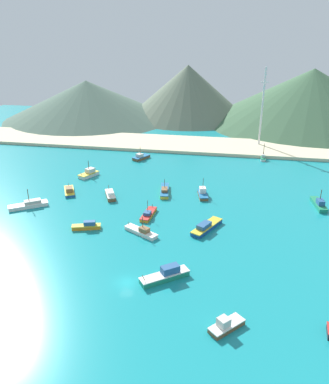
% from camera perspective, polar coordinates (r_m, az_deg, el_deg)
% --- Properties ---
extents(ground, '(260.00, 280.00, 0.50)m').
position_cam_1_polar(ground, '(105.75, -1.22, -3.72)').
color(ground, teal).
extents(fishing_boat_0, '(3.51, 9.56, 5.40)m').
position_cam_1_polar(fishing_boat_0, '(119.25, 21.67, -1.63)').
color(fishing_boat_0, '#198466').
rests_on(fishing_boat_0, ground).
extents(fishing_boat_1, '(7.49, 3.82, 2.10)m').
position_cam_1_polar(fishing_boat_1, '(101.07, -11.27, -4.90)').
color(fishing_boat_1, orange).
rests_on(fishing_boat_1, ground).
extents(fishing_boat_2, '(10.63, 8.55, 5.48)m').
position_cam_1_polar(fishing_boat_2, '(117.25, -19.21, -1.74)').
color(fishing_boat_2, silver).
rests_on(fishing_boat_2, ground).
extents(fishing_boat_3, '(9.93, 8.41, 2.84)m').
position_cam_1_polar(fishing_boat_3, '(80.79, 0.21, -12.04)').
color(fishing_boat_3, '#198466').
rests_on(fishing_boat_3, ground).
extents(fishing_boat_4, '(6.10, 8.55, 2.16)m').
position_cam_1_polar(fishing_boat_4, '(123.39, -13.77, 0.18)').
color(fishing_boat_4, '#1E5BA8').
rests_on(fishing_boat_4, ground).
extents(fishing_boat_6, '(5.34, 7.79, 2.61)m').
position_cam_1_polar(fishing_boat_6, '(117.84, -7.94, -0.39)').
color(fishing_boat_6, brown).
rests_on(fishing_boat_6, ground).
extents(fishing_boat_7, '(2.06, 7.11, 6.28)m').
position_cam_1_polar(fishing_boat_7, '(155.84, 14.23, 4.96)').
color(fishing_boat_7, silver).
rests_on(fishing_boat_7, ground).
extents(fishing_boat_8, '(5.97, 7.88, 5.49)m').
position_cam_1_polar(fishing_boat_8, '(135.96, -11.00, 2.68)').
color(fishing_boat_8, silver).
rests_on(fishing_boat_8, ground).
extents(fishing_boat_9, '(7.55, 11.22, 2.22)m').
position_cam_1_polar(fishing_boat_9, '(99.26, 6.12, -5.08)').
color(fishing_boat_9, '#14478C').
rests_on(fishing_boat_9, ground).
extents(fishing_boat_10, '(4.05, 10.97, 4.73)m').
position_cam_1_polar(fishing_boat_10, '(120.06, 0.02, 0.21)').
color(fishing_boat_10, gold).
rests_on(fishing_boat_10, ground).
extents(fishing_boat_11, '(6.42, 6.57, 2.59)m').
position_cam_1_polar(fishing_boat_11, '(70.54, 8.97, -18.70)').
color(fishing_boat_11, brown).
rests_on(fishing_boat_11, ground).
extents(fishing_boat_12, '(3.09, 8.66, 4.97)m').
position_cam_1_polar(fishing_boat_12, '(105.57, -2.39, -3.26)').
color(fishing_boat_12, orange).
rests_on(fishing_boat_12, ground).
extents(fishing_boat_13, '(6.19, 8.01, 5.01)m').
position_cam_1_polar(fishing_boat_13, '(151.38, -3.47, 5.14)').
color(fishing_boat_13, brown).
rests_on(fishing_boat_13, ground).
extents(fishing_boat_14, '(3.94, 7.44, 5.83)m').
position_cam_1_polar(fishing_boat_14, '(118.08, 5.62, -0.22)').
color(fishing_boat_14, brown).
rests_on(fishing_boat_14, ground).
extents(fishing_boat_15, '(9.42, 6.72, 4.93)m').
position_cam_1_polar(fishing_boat_15, '(97.00, -3.38, -5.79)').
color(fishing_boat_15, silver).
rests_on(fishing_boat_15, ground).
extents(beach_strip, '(247.00, 24.01, 1.20)m').
position_cam_1_polar(beach_strip, '(168.57, 3.43, 6.97)').
color(beach_strip, beige).
rests_on(beach_strip, ground).
extents(hill_west, '(90.49, 90.49, 20.45)m').
position_cam_1_polar(hill_west, '(222.62, -11.28, 13.10)').
color(hill_west, '#4C6656').
rests_on(hill_west, ground).
extents(hill_central, '(67.09, 67.09, 28.17)m').
position_cam_1_polar(hill_central, '(222.77, 3.42, 14.51)').
color(hill_central, '#60705B').
rests_on(hill_central, ground).
extents(hill_east, '(107.09, 107.09, 27.85)m').
position_cam_1_polar(hill_east, '(219.75, 20.66, 12.95)').
color(hill_east, '#3D6042').
rests_on(hill_east, ground).
extents(radio_tower, '(3.27, 2.62, 32.73)m').
position_cam_1_polar(radio_tower, '(168.03, 14.12, 11.92)').
color(radio_tower, silver).
rests_on(radio_tower, ground).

